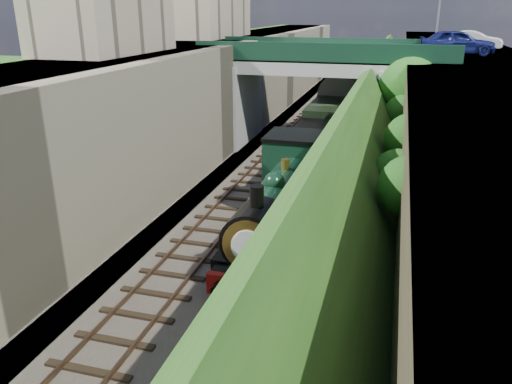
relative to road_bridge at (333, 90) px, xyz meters
name	(u,v)px	position (x,y,z in m)	size (l,w,h in m)	color
ground	(168,377)	(-0.94, -24.00, -4.08)	(160.00, 160.00, 0.00)	#1E4714
trackbed	(306,163)	(-0.94, -4.00, -3.98)	(10.00, 90.00, 0.20)	#473F38
retaining_wall	(221,104)	(-6.44, -4.00, -0.58)	(1.00, 90.00, 7.00)	#756B56
street_plateau_left	(171,102)	(-9.94, -4.00, -0.58)	(6.00, 90.00, 7.00)	#262628
street_plateau_right	(476,124)	(8.56, -4.00, -0.95)	(8.00, 90.00, 6.25)	#262628
embankment_slope	(391,138)	(4.05, -7.13, -1.33)	(4.33, 90.00, 6.36)	#1E4714
track_left	(275,158)	(-2.94, -4.00, -3.83)	(2.50, 90.00, 0.20)	black
track_right	(325,162)	(0.26, -4.00, -3.83)	(2.50, 90.00, 0.20)	black
road_bridge	(333,90)	(0.00, 0.00, 0.00)	(16.00, 6.40, 7.25)	gray
building_near	(104,12)	(-10.44, -10.00, 4.92)	(4.00, 8.00, 4.00)	gray
tree	(412,91)	(4.97, -2.86, 0.57)	(3.60, 3.80, 6.60)	black
lamppost	(441,2)	(6.49, 5.60, 5.49)	(0.87, 0.15, 6.00)	gray
car_blue	(457,42)	(7.66, 3.15, 3.00)	(1.95, 4.85, 1.65)	#131954
car_silver	(473,40)	(9.33, 8.68, 2.86)	(1.45, 4.15, 1.37)	silver
locomotive	(284,204)	(0.26, -15.69, -2.18)	(3.10, 10.23, 3.83)	black
tender	(314,160)	(0.26, -8.33, -2.46)	(2.70, 6.00, 3.05)	black
coach_front	(342,109)	(0.26, 4.27, -2.03)	(2.90, 18.00, 3.70)	black
coach_middle	(362,78)	(0.26, 23.07, -2.03)	(2.90, 18.00, 3.70)	black
coach_rear	(372,62)	(0.26, 41.87, -2.03)	(2.90, 18.00, 3.70)	black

